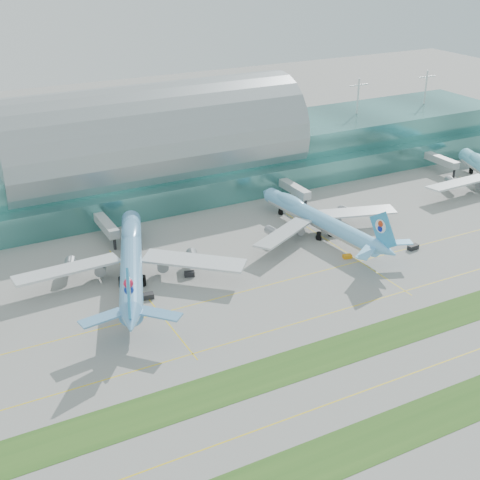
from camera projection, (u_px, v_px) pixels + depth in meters
ground at (343, 355)px, 166.45m from camera, size 700.00×700.00×0.00m
terminal at (153, 158)px, 263.62m from camera, size 340.00×69.10×36.00m
grass_strip_near at (420, 421)px, 144.00m from camera, size 420.00×12.00×0.08m
grass_strip_far at (338, 351)px, 168.03m from camera, size 420.00×12.00×0.08m
taxiline_b at (379, 386)px, 155.23m from camera, size 420.00×0.35×0.01m
taxiline_c at (304, 321)px, 180.86m from camera, size 420.00×0.35×0.01m
taxiline_d at (264, 286)px, 198.49m from camera, size 420.00×0.35×0.01m
airliner_b at (131, 259)px, 199.94m from camera, size 65.09×75.74×21.56m
airliner_c at (318, 218)px, 230.20m from camera, size 60.48×69.00×18.99m
gse_c at (148, 296)px, 191.66m from camera, size 3.78×2.72×1.55m
gse_d at (189, 274)px, 203.82m from camera, size 3.45×2.45×1.64m
gse_e at (347, 256)px, 215.21m from camera, size 3.10×2.26×1.20m
gse_f at (413, 247)px, 221.04m from camera, size 4.05×2.23×1.58m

